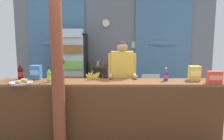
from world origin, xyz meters
The scene contains 16 objects.
ground_plane centered at (0.00, 1.16, 0.00)m, with size 7.55×7.55×0.00m, color gray.
back_wall_curtained centered at (-0.02, 2.95, 1.41)m, with size 5.52×0.22×2.74m.
stall_counter centered at (-0.13, 0.26, 0.60)m, with size 3.70×0.54×0.97m.
timber_post centered at (-0.88, -0.05, 1.21)m, with size 0.21×0.19×2.52m.
drink_fridge centered at (-1.11, 2.40, 1.05)m, with size 0.73×0.70×1.92m.
bottle_shelf_rack centered at (-0.40, 2.62, 0.58)m, with size 0.48×0.28×1.11m.
plastic_lawn_chair centered at (0.82, 1.91, 0.49)m, with size 0.45×0.45×0.86m.
shopkeeper centered at (0.12, 0.83, 1.03)m, with size 0.52×0.42×1.63m.
soda_bottle_cola centered at (-1.68, 0.55, 1.10)m, with size 0.09×0.09×0.30m.
soda_bottle_lime_soda centered at (-1.11, 0.31, 1.08)m, with size 0.07×0.07×0.25m.
soda_bottle_grape_soda centered at (0.84, 0.43, 1.07)m, with size 0.08×0.08×0.23m.
snack_box_instant_noodle centered at (1.35, 0.48, 1.10)m, with size 0.18×0.15×0.25m.
snack_box_crackers centered at (1.57, 0.22, 1.07)m, with size 0.23×0.10×0.20m.
snack_box_biscuit centered at (-1.42, 0.58, 1.09)m, with size 0.17×0.16×0.24m.
pastry_tray centered at (-1.53, 0.19, 0.99)m, with size 0.36×0.36×0.07m.
banana_bunch centered at (-0.41, 0.52, 1.03)m, with size 0.27×0.06×0.16m.
Camera 1 is at (-0.07, -3.24, 1.69)m, focal length 35.16 mm.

